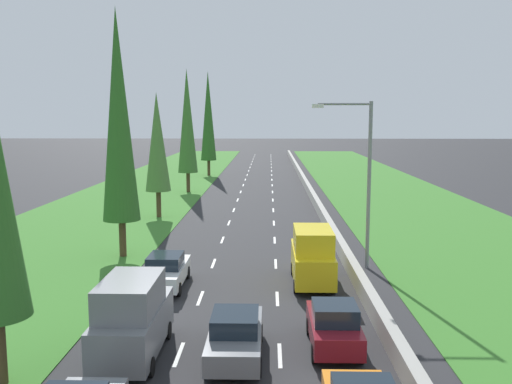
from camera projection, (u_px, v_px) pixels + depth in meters
name	position (u px, v px, depth m)	size (l,w,h in m)	color
ground_plane	(257.00, 188.00, 63.66)	(300.00, 300.00, 0.00)	#28282B
grass_verge_left	(148.00, 188.00, 63.96)	(14.00, 140.00, 0.04)	#387528
grass_verge_right	(382.00, 189.00, 63.33)	(14.00, 140.00, 0.04)	#387528
median_barrier	(307.00, 185.00, 63.47)	(0.44, 120.00, 0.85)	#9E9B93
lane_markings	(257.00, 188.00, 63.66)	(3.64, 116.00, 0.01)	white
maroon_hatchback_right_lane	(334.00, 326.00, 19.52)	(1.74, 3.90, 1.72)	maroon
grey_van_left_lane	(133.00, 318.00, 18.75)	(1.96, 4.90, 2.82)	slate
yellow_van_right_lane	(312.00, 256.00, 27.03)	(1.96, 4.90, 2.82)	yellow
grey_sedan_centre_lane	(235.00, 335.00, 18.75)	(1.82, 4.50, 1.64)	slate
white_sedan_left_lane	(166.00, 271.00, 26.61)	(1.82, 4.50, 1.64)	white
poplar_tree_second	(119.00, 116.00, 31.47)	(2.16, 2.16, 14.35)	#4C3823
poplar_tree_third	(157.00, 143.00, 44.54)	(2.05, 2.05, 10.17)	#4C3823
poplar_tree_fourth	(187.00, 121.00, 59.40)	(2.13, 2.13, 13.34)	#4C3823
poplar_tree_fifth	(208.00, 116.00, 76.40)	(2.16, 2.16, 14.48)	#4C3823
street_light_mast	(363.00, 173.00, 29.45)	(3.20, 0.28, 9.00)	gray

